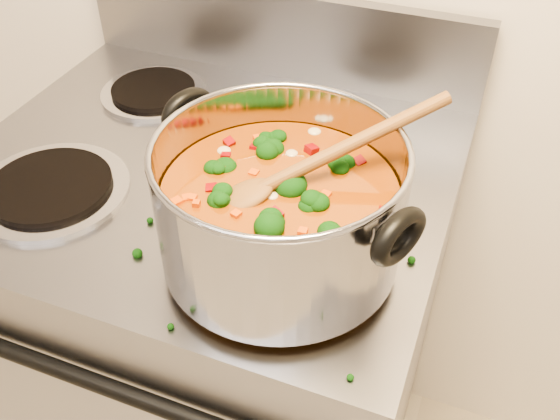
% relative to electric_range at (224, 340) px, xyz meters
% --- Properties ---
extents(electric_range, '(0.76, 0.69, 1.08)m').
position_rel_electric_range_xyz_m(electric_range, '(0.00, 0.00, 0.00)').
color(electric_range, gray).
rests_on(electric_range, ground).
extents(stockpot, '(0.36, 0.30, 0.18)m').
position_rel_electric_range_xyz_m(stockpot, '(0.19, -0.16, 0.55)').
color(stockpot, '#97979E').
rests_on(stockpot, electric_range).
extents(wooden_spoon, '(0.25, 0.22, 0.11)m').
position_rel_electric_range_xyz_m(wooden_spoon, '(0.20, -0.15, 0.60)').
color(wooden_spoon, brown).
rests_on(wooden_spoon, stockpot).
extents(cooktop_crumbs, '(0.37, 0.37, 0.01)m').
position_rel_electric_range_xyz_m(cooktop_crumbs, '(0.15, -0.17, 0.46)').
color(cooktop_crumbs, black).
rests_on(cooktop_crumbs, electric_range).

